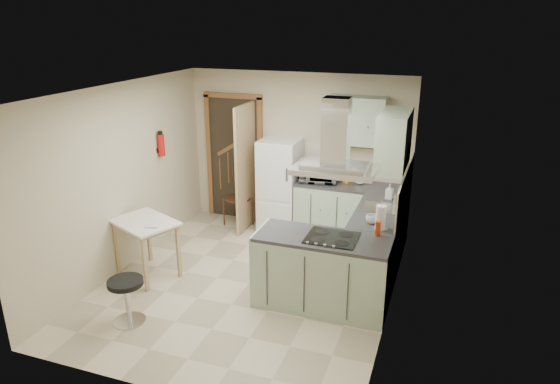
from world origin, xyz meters
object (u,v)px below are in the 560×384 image
at_px(stool, 127,301).
at_px(drop_leaf_table, 147,248).
at_px(peninsula, 322,272).
at_px(extractor_hood, 335,169).
at_px(bentwood_chair, 238,198).
at_px(microwave, 318,171).
at_px(fridge, 280,186).

bearing_deg(stool, drop_leaf_table, 111.72).
height_order(peninsula, drop_leaf_table, peninsula).
distance_m(peninsula, extractor_hood, 1.27).
bearing_deg(peninsula, extractor_hood, 0.00).
xyz_separation_m(bentwood_chair, microwave, (1.34, 0.04, 0.59)).
height_order(fridge, drop_leaf_table, fridge).
xyz_separation_m(drop_leaf_table, stool, (0.41, -1.02, -0.12)).
relative_size(extractor_hood, microwave, 1.56).
height_order(extractor_hood, bentwood_chair, extractor_hood).
bearing_deg(bentwood_chair, peninsula, -22.71).
xyz_separation_m(extractor_hood, bentwood_chair, (-2.03, 1.92, -1.25)).
xyz_separation_m(bentwood_chair, stool, (-0.05, -2.98, -0.20)).
bearing_deg(stool, bentwood_chair, 89.10).
xyz_separation_m(extractor_hood, drop_leaf_table, (-2.49, -0.04, -1.33)).
bearing_deg(extractor_hood, peninsula, 180.00).
height_order(peninsula, extractor_hood, extractor_hood).
relative_size(bentwood_chair, microwave, 1.64).
height_order(extractor_hood, stool, extractor_hood).
xyz_separation_m(peninsula, bentwood_chair, (-1.93, 1.92, 0.02)).
xyz_separation_m(peninsula, microwave, (-0.60, 1.97, 0.61)).
distance_m(peninsula, drop_leaf_table, 2.39).
xyz_separation_m(extractor_hood, microwave, (-0.70, 1.97, -0.66)).
bearing_deg(microwave, stool, -123.31).
relative_size(peninsula, microwave, 2.69).
distance_m(extractor_hood, bentwood_chair, 3.06).
relative_size(fridge, extractor_hood, 1.67).
relative_size(peninsula, drop_leaf_table, 1.86).
bearing_deg(drop_leaf_table, microwave, 72.50).
relative_size(drop_leaf_table, stool, 1.55).
relative_size(stool, microwave, 0.93).
bearing_deg(microwave, drop_leaf_table, -140.53).
xyz_separation_m(fridge, microwave, (0.63, -0.01, 0.31)).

